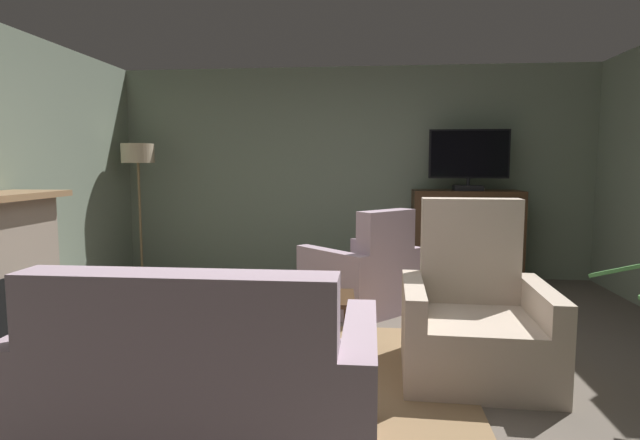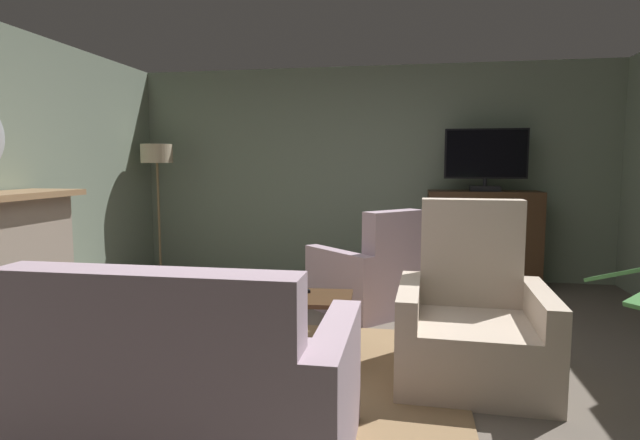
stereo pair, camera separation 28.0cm
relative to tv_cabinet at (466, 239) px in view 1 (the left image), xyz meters
The scene contains 13 objects.
ground_plane 3.13m from the tv_cabinet, 115.70° to the right, with size 6.37×6.76×0.04m, color #665B51.
wall_back 1.58m from the tv_cabinet, 165.33° to the left, with size 6.37×0.10×2.58m, color gray.
rug_central 3.24m from the tv_cabinet, 120.31° to the right, with size 2.29×1.89×0.01m, color #8E704C.
tv_cabinet is the anchor object (origin of this frame).
television 0.95m from the tv_cabinet, 90.00° to the right, with size 0.90×0.20×0.70m.
coffee_table 3.13m from the tv_cabinet, 123.29° to the right, with size 1.02×0.52×0.48m.
tv_remote 3.01m from the tv_cabinet, 122.44° to the right, with size 0.17×0.05×0.02m, color black.
folded_newspaper 3.20m from the tv_cabinet, 124.72° to the right, with size 0.30×0.22×0.01m, color silver.
sofa_floral 4.33m from the tv_cabinet, 115.68° to the right, with size 1.58×0.92×0.98m.
armchair_facing_sofa 1.72m from the tv_cabinet, 133.83° to the right, with size 1.22×1.22×0.99m.
armchair_by_fireplace 2.72m from the tv_cabinet, 98.81° to the right, with size 0.98×0.93×1.16m.
cat 3.61m from the tv_cabinet, 138.40° to the right, with size 0.32×0.69×0.24m.
floor_lamp 3.97m from the tv_cabinet, behind, with size 0.38×0.38×1.64m.
Camera 1 is at (0.22, -3.35, 1.41)m, focal length 28.96 mm.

